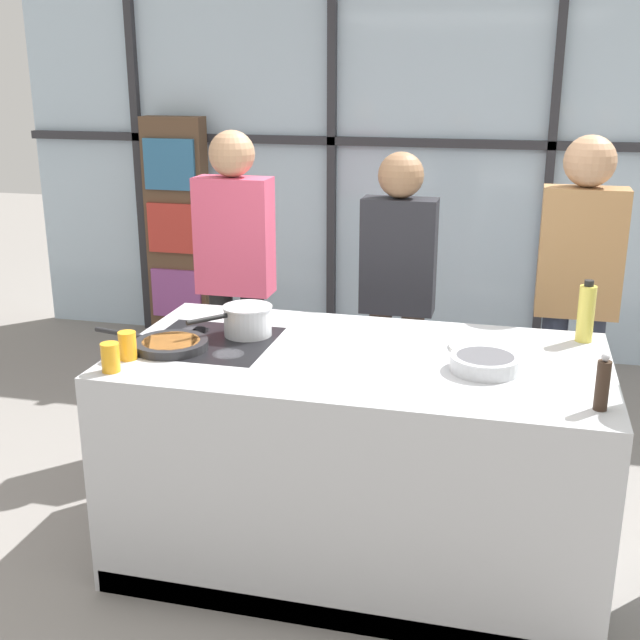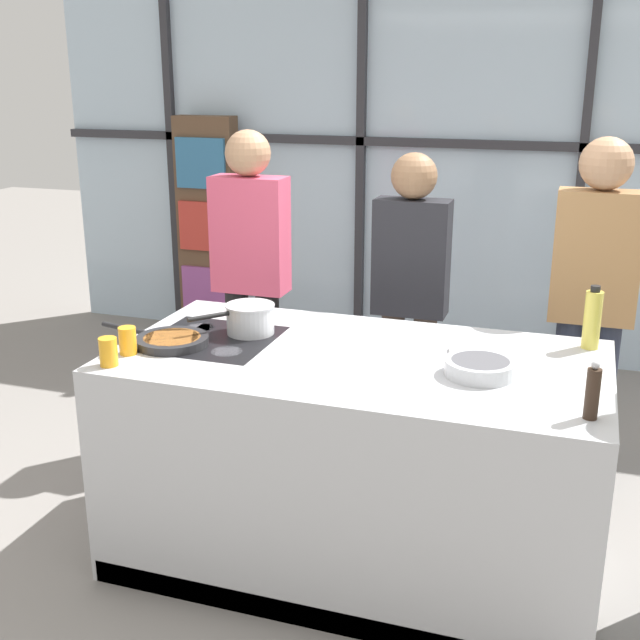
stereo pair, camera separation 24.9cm
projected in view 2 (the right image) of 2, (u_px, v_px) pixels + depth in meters
ground_plane at (355, 555)px, 3.52m from camera, size 18.00×18.00×0.00m
back_window_wall at (468, 163)px, 5.63m from camera, size 6.40×0.10×2.80m
bookshelf at (208, 228)px, 6.21m from camera, size 0.47×0.19×1.70m
demo_island at (356, 459)px, 3.38m from camera, size 1.98×1.04×0.93m
spectator_far_left at (251, 266)px, 4.38m from camera, size 0.41×0.24×1.74m
spectator_center_left at (410, 288)px, 4.12m from camera, size 0.38×0.23×1.65m
spectator_center_right at (593, 292)px, 3.84m from camera, size 0.40×0.24×1.75m
frying_pan at (171, 340)px, 3.36m from camera, size 0.54×0.31×0.04m
saucepan at (250, 318)px, 3.49m from camera, size 0.30×0.33×0.13m
white_plate at (477, 351)px, 3.27m from camera, size 0.23×0.23×0.01m
mixing_bowl at (480, 367)px, 3.02m from camera, size 0.27×0.27×0.06m
oil_bottle at (592, 319)px, 3.29m from camera, size 0.07×0.07×0.27m
pepper_grinder at (593, 392)px, 2.63m from camera, size 0.05×0.05×0.20m
juice_glass_near at (108, 352)px, 3.11m from camera, size 0.07×0.07×0.11m
juice_glass_far at (128, 341)px, 3.24m from camera, size 0.07×0.07×0.11m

